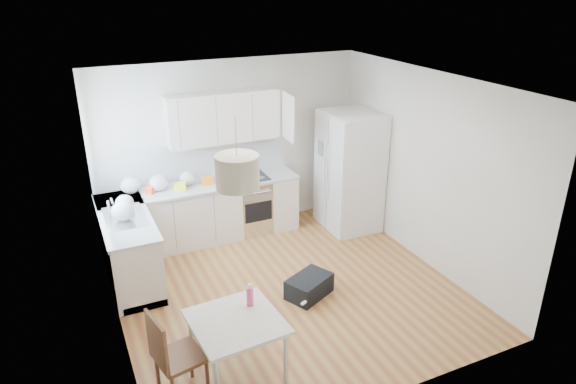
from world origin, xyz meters
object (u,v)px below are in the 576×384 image
object	(u,v)px
refrigerator	(350,171)
dining_table	(236,326)
gym_bag	(309,286)
dining_chair	(180,355)

from	to	relation	value
refrigerator	dining_table	bearing A→B (deg)	-137.62
dining_table	gym_bag	distance (m)	1.70
refrigerator	gym_bag	world-z (taller)	refrigerator
refrigerator	gym_bag	xyz separation A→B (m)	(-1.52, -1.55, -0.81)
dining_table	refrigerator	bearing A→B (deg)	37.87
dining_chair	gym_bag	bearing A→B (deg)	16.16
refrigerator	dining_table	size ratio (longest dim) A/B	2.07
gym_bag	dining_chair	bearing A→B (deg)	-177.38
dining_chair	dining_table	bearing A→B (deg)	-7.71
refrigerator	dining_chair	bearing A→B (deg)	-142.40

